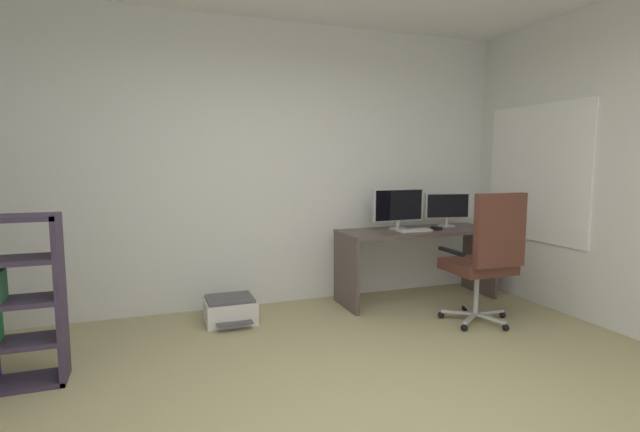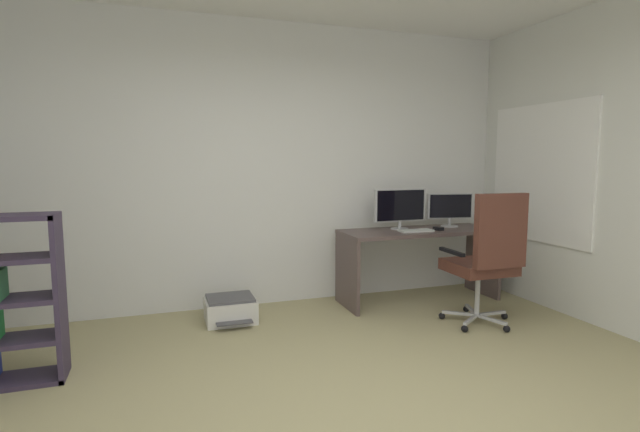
{
  "view_description": "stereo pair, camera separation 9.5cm",
  "coord_description": "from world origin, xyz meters",
  "px_view_note": "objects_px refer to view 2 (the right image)",
  "views": [
    {
      "loc": [
        -1.05,
        -2.12,
        1.44
      ],
      "look_at": [
        0.38,
        1.78,
        0.96
      ],
      "focal_mm": 26.84,
      "sensor_mm": 36.0,
      "label": 1
    },
    {
      "loc": [
        -0.96,
        -2.15,
        1.44
      ],
      "look_at": [
        0.38,
        1.78,
        0.96
      ],
      "focal_mm": 26.84,
      "sensor_mm": 36.0,
      "label": 2
    }
  ],
  "objects_px": {
    "monitor_main": "(400,206)",
    "monitor_secondary": "(450,208)",
    "printer": "(230,309)",
    "desk": "(419,248)",
    "office_chair": "(487,255)",
    "computer_mouse": "(438,229)",
    "keyboard": "(416,231)"
  },
  "relations": [
    {
      "from": "monitor_secondary",
      "to": "monitor_main",
      "type": "bearing_deg",
      "value": -179.99
    },
    {
      "from": "monitor_main",
      "to": "monitor_secondary",
      "type": "relative_size",
      "value": 1.18
    },
    {
      "from": "keyboard",
      "to": "computer_mouse",
      "type": "distance_m",
      "value": 0.26
    },
    {
      "from": "desk",
      "to": "computer_mouse",
      "type": "relative_size",
      "value": 16.14
    },
    {
      "from": "desk",
      "to": "monitor_main",
      "type": "bearing_deg",
      "value": 152.8
    },
    {
      "from": "office_chair",
      "to": "printer",
      "type": "height_order",
      "value": "office_chair"
    },
    {
      "from": "monitor_main",
      "to": "computer_mouse",
      "type": "distance_m",
      "value": 0.44
    },
    {
      "from": "desk",
      "to": "printer",
      "type": "relative_size",
      "value": 3.46
    },
    {
      "from": "computer_mouse",
      "to": "printer",
      "type": "distance_m",
      "value": 2.19
    },
    {
      "from": "printer",
      "to": "office_chair",
      "type": "bearing_deg",
      "value": -22.48
    },
    {
      "from": "monitor_secondary",
      "to": "printer",
      "type": "height_order",
      "value": "monitor_secondary"
    },
    {
      "from": "monitor_secondary",
      "to": "desk",
      "type": "bearing_deg",
      "value": -167.67
    },
    {
      "from": "monitor_secondary",
      "to": "keyboard",
      "type": "height_order",
      "value": "monitor_secondary"
    },
    {
      "from": "computer_mouse",
      "to": "desk",
      "type": "bearing_deg",
      "value": 136.41
    },
    {
      "from": "office_chair",
      "to": "keyboard",
      "type": "bearing_deg",
      "value": 107.31
    },
    {
      "from": "monitor_secondary",
      "to": "keyboard",
      "type": "relative_size",
      "value": 1.43
    },
    {
      "from": "monitor_main",
      "to": "desk",
      "type": "bearing_deg",
      "value": -27.2
    },
    {
      "from": "desk",
      "to": "monitor_secondary",
      "type": "relative_size",
      "value": 3.33
    },
    {
      "from": "desk",
      "to": "monitor_secondary",
      "type": "bearing_deg",
      "value": 12.33
    },
    {
      "from": "desk",
      "to": "monitor_main",
      "type": "distance_m",
      "value": 0.47
    },
    {
      "from": "office_chair",
      "to": "monitor_main",
      "type": "bearing_deg",
      "value": 108.01
    },
    {
      "from": "monitor_main",
      "to": "printer",
      "type": "bearing_deg",
      "value": -176.05
    },
    {
      "from": "computer_mouse",
      "to": "office_chair",
      "type": "xyz_separation_m",
      "value": [
        -0.02,
        -0.79,
        -0.12
      ]
    },
    {
      "from": "keyboard",
      "to": "computer_mouse",
      "type": "relative_size",
      "value": 3.4
    },
    {
      "from": "office_chair",
      "to": "printer",
      "type": "distance_m",
      "value": 2.3
    },
    {
      "from": "keyboard",
      "to": "printer",
      "type": "relative_size",
      "value": 0.73
    },
    {
      "from": "desk",
      "to": "office_chair",
      "type": "height_order",
      "value": "office_chair"
    },
    {
      "from": "printer",
      "to": "desk",
      "type": "bearing_deg",
      "value": 0.9
    },
    {
      "from": "computer_mouse",
      "to": "keyboard",
      "type": "bearing_deg",
      "value": 170.19
    },
    {
      "from": "monitor_main",
      "to": "office_chair",
      "type": "height_order",
      "value": "office_chair"
    },
    {
      "from": "desk",
      "to": "printer",
      "type": "xyz_separation_m",
      "value": [
        -1.93,
        -0.03,
        -0.44
      ]
    },
    {
      "from": "monitor_main",
      "to": "office_chair",
      "type": "xyz_separation_m",
      "value": [
        0.32,
        -0.98,
        -0.34
      ]
    }
  ]
}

